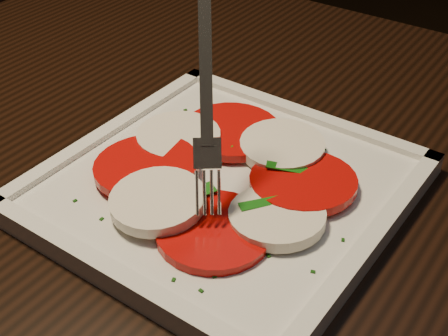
# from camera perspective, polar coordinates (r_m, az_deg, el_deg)

# --- Properties ---
(table) EXTENTS (1.22, 0.82, 0.75)m
(table) POSITION_cam_1_polar(r_m,az_deg,el_deg) (0.64, 7.85, -9.07)
(table) COLOR black
(table) RESTS_ON ground
(plate) EXTENTS (0.29, 0.29, 0.01)m
(plate) POSITION_cam_1_polar(r_m,az_deg,el_deg) (0.55, -0.00, -1.87)
(plate) COLOR white
(plate) RESTS_ON table
(caprese_salad) EXTENTS (0.23, 0.23, 0.02)m
(caprese_salad) POSITION_cam_1_polar(r_m,az_deg,el_deg) (0.54, -0.00, -0.54)
(caprese_salad) COLOR #C30405
(caprese_salad) RESTS_ON plate
(fork) EXTENTS (0.10, 0.11, 0.17)m
(fork) POSITION_cam_1_polar(r_m,az_deg,el_deg) (0.49, -1.67, 8.16)
(fork) COLOR white
(fork) RESTS_ON caprese_salad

